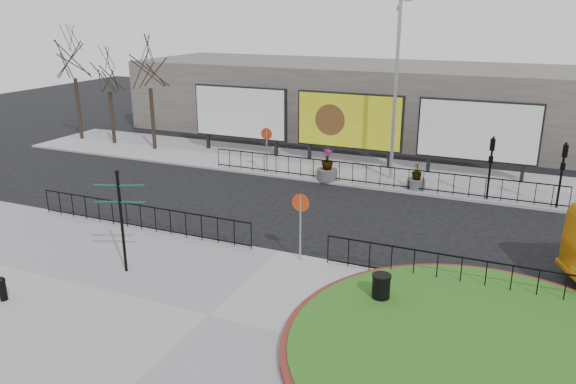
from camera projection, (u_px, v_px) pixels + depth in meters
The scene contains 25 objects.
ground at pixel (279, 254), 20.79m from camera, with size 90.00×90.00×0.00m, color black.
pavement_near at pixel (209, 317), 16.41m from camera, with size 30.00×10.00×0.12m, color gray.
pavement_far at pixel (368, 171), 31.24m from camera, with size 44.00×6.00×0.12m, color gray.
brick_edge at pixel (481, 354), 14.39m from camera, with size 10.40×10.40×0.18m, color maroon.
grass_lawn at pixel (481, 353), 14.39m from camera, with size 10.00×10.00×0.22m, color #1A4B14.
railing_near_left at pixel (141, 217), 22.60m from camera, with size 10.00×0.10×1.10m, color black, non-canonical shape.
railing_near_right at pixel (461, 272), 17.86m from camera, with size 9.00×0.10×1.10m, color black, non-canonical shape.
railing_far at pixel (373, 175), 28.32m from camera, with size 18.00×0.10×1.10m, color black, non-canonical shape.
speed_sign_far at pixel (267, 140), 30.30m from camera, with size 0.64×0.07×2.47m.
speed_sign_near at pixel (301, 212), 19.48m from camera, with size 0.64×0.07×2.47m.
billboard_left at pixel (240, 113), 34.53m from camera, with size 6.20×0.31×4.10m.
billboard_mid at pixel (349, 121), 31.87m from camera, with size 6.20×0.31×4.10m.
billboard_right at pixel (478, 131), 29.22m from camera, with size 6.20×0.31×4.10m.
lamp_post at pixel (396, 89), 28.33m from camera, with size 0.74×0.18×9.23m.
signal_pole_a at pixel (491, 159), 25.82m from camera, with size 0.22×0.26×3.00m.
signal_pole_b at pixel (563, 165), 24.69m from camera, with size 0.22×0.26×3.00m.
tree_left at pixel (151, 94), 35.02m from camera, with size 2.00×2.00×7.00m, color #2D2119, non-canonical shape.
tree_mid at pixel (110, 97), 36.73m from camera, with size 2.00×2.00×6.20m, color #2D2119, non-canonical shape.
tree_far at pixel (76, 84), 37.84m from camera, with size 2.00×2.00×7.50m, color #2D2119, non-canonical shape.
building_backdrop at pixel (409, 102), 39.21m from camera, with size 40.00×10.00×5.00m, color #6B655D.
fingerpost_sign at pixel (121, 211), 18.51m from camera, with size 1.64×0.85×3.59m.
bollard at pixel (2, 287), 17.11m from camera, with size 0.25×0.25×0.78m.
litter_bin at pixel (381, 289), 16.87m from camera, with size 0.58×0.58×0.97m.
planter_a at pixel (327, 169), 29.34m from camera, with size 1.07×1.07×1.64m.
planter_c at pixel (416, 179), 27.87m from camera, with size 0.91×0.91×1.38m.
Camera 1 is at (7.90, -17.36, 8.60)m, focal length 35.00 mm.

